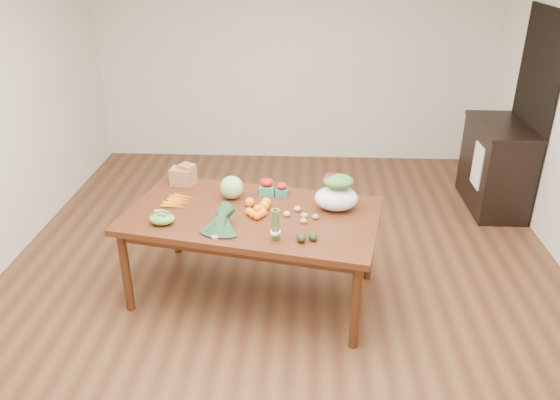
{
  "coord_description": "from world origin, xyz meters",
  "views": [
    {
      "loc": [
        0.17,
        -3.95,
        2.68
      ],
      "look_at": [
        -0.02,
        0.0,
        0.78
      ],
      "focal_mm": 35.0,
      "sensor_mm": 36.0,
      "label": 1
    }
  ],
  "objects_px": {
    "dining_table": "(253,254)",
    "asparagus_bundle": "(275,224)",
    "cabbage": "(232,187)",
    "mandarin_cluster": "(258,211)",
    "paper_bag": "(182,175)",
    "kale_bunch": "(219,222)",
    "cabinet": "(496,166)",
    "salad_bag": "(336,194)"
  },
  "relations": [
    {
      "from": "dining_table",
      "to": "asparagus_bundle",
      "type": "relative_size",
      "value": 7.77
    },
    {
      "from": "cabbage",
      "to": "mandarin_cluster",
      "type": "xyz_separation_m",
      "value": [
        0.24,
        -0.32,
        -0.05
      ]
    },
    {
      "from": "paper_bag",
      "to": "asparagus_bundle",
      "type": "distance_m",
      "value": 1.27
    },
    {
      "from": "cabbage",
      "to": "kale_bunch",
      "type": "xyz_separation_m",
      "value": [
        -0.02,
        -0.58,
        -0.02
      ]
    },
    {
      "from": "paper_bag",
      "to": "asparagus_bundle",
      "type": "bearing_deg",
      "value": -47.19
    },
    {
      "from": "dining_table",
      "to": "kale_bunch",
      "type": "bearing_deg",
      "value": -111.3
    },
    {
      "from": "cabinet",
      "to": "salad_bag",
      "type": "bearing_deg",
      "value": -136.94
    },
    {
      "from": "cabbage",
      "to": "paper_bag",
      "type": "bearing_deg",
      "value": 150.88
    },
    {
      "from": "dining_table",
      "to": "cabinet",
      "type": "relative_size",
      "value": 1.9
    },
    {
      "from": "cabbage",
      "to": "dining_table",
      "type": "bearing_deg",
      "value": -53.67
    },
    {
      "from": "cabinet",
      "to": "kale_bunch",
      "type": "height_order",
      "value": "cabinet"
    },
    {
      "from": "mandarin_cluster",
      "to": "kale_bunch",
      "type": "distance_m",
      "value": 0.37
    },
    {
      "from": "dining_table",
      "to": "asparagus_bundle",
      "type": "height_order",
      "value": "asparagus_bundle"
    },
    {
      "from": "dining_table",
      "to": "paper_bag",
      "type": "height_order",
      "value": "paper_bag"
    },
    {
      "from": "cabinet",
      "to": "kale_bunch",
      "type": "xyz_separation_m",
      "value": [
        -2.66,
        -2.1,
        0.36
      ]
    },
    {
      "from": "mandarin_cluster",
      "to": "asparagus_bundle",
      "type": "distance_m",
      "value": 0.4
    },
    {
      "from": "paper_bag",
      "to": "salad_bag",
      "type": "distance_m",
      "value": 1.38
    },
    {
      "from": "dining_table",
      "to": "mandarin_cluster",
      "type": "relative_size",
      "value": 10.79
    },
    {
      "from": "cabinet",
      "to": "paper_bag",
      "type": "distance_m",
      "value": 3.38
    },
    {
      "from": "cabbage",
      "to": "salad_bag",
      "type": "xyz_separation_m",
      "value": [
        0.84,
        -0.16,
        0.04
      ]
    },
    {
      "from": "paper_bag",
      "to": "asparagus_bundle",
      "type": "height_order",
      "value": "asparagus_bundle"
    },
    {
      "from": "cabinet",
      "to": "asparagus_bundle",
      "type": "bearing_deg",
      "value": -135.74
    },
    {
      "from": "dining_table",
      "to": "salad_bag",
      "type": "bearing_deg",
      "value": 19.94
    },
    {
      "from": "kale_bunch",
      "to": "salad_bag",
      "type": "relative_size",
      "value": 1.17
    },
    {
      "from": "cabinet",
      "to": "mandarin_cluster",
      "type": "xyz_separation_m",
      "value": [
        -2.4,
        -1.83,
        0.33
      ]
    },
    {
      "from": "cabbage",
      "to": "salad_bag",
      "type": "bearing_deg",
      "value": -10.85
    },
    {
      "from": "cabinet",
      "to": "paper_bag",
      "type": "relative_size",
      "value": 4.04
    },
    {
      "from": "cabinet",
      "to": "asparagus_bundle",
      "type": "distance_m",
      "value": 3.16
    },
    {
      "from": "cabinet",
      "to": "cabbage",
      "type": "distance_m",
      "value": 3.07
    },
    {
      "from": "paper_bag",
      "to": "mandarin_cluster",
      "type": "xyz_separation_m",
      "value": [
        0.71,
        -0.57,
        -0.04
      ]
    },
    {
      "from": "cabinet",
      "to": "kale_bunch",
      "type": "bearing_deg",
      "value": -141.74
    },
    {
      "from": "paper_bag",
      "to": "salad_bag",
      "type": "bearing_deg",
      "value": -17.83
    },
    {
      "from": "asparagus_bundle",
      "to": "salad_bag",
      "type": "xyz_separation_m",
      "value": [
        0.45,
        0.51,
        0.01
      ]
    },
    {
      "from": "salad_bag",
      "to": "asparagus_bundle",
      "type": "bearing_deg",
      "value": -131.36
    },
    {
      "from": "paper_bag",
      "to": "kale_bunch",
      "type": "distance_m",
      "value": 0.95
    },
    {
      "from": "cabinet",
      "to": "cabbage",
      "type": "xyz_separation_m",
      "value": [
        -2.64,
        -1.52,
        0.38
      ]
    },
    {
      "from": "mandarin_cluster",
      "to": "dining_table",
      "type": "bearing_deg",
      "value": 131.23
    },
    {
      "from": "dining_table",
      "to": "cabinet",
      "type": "xyz_separation_m",
      "value": [
        2.45,
        1.78,
        0.1
      ]
    },
    {
      "from": "kale_bunch",
      "to": "asparagus_bundle",
      "type": "distance_m",
      "value": 0.42
    },
    {
      "from": "dining_table",
      "to": "cabbage",
      "type": "distance_m",
      "value": 0.57
    },
    {
      "from": "cabbage",
      "to": "asparagus_bundle",
      "type": "height_order",
      "value": "asparagus_bundle"
    },
    {
      "from": "asparagus_bundle",
      "to": "paper_bag",
      "type": "bearing_deg",
      "value": 144.32
    }
  ]
}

